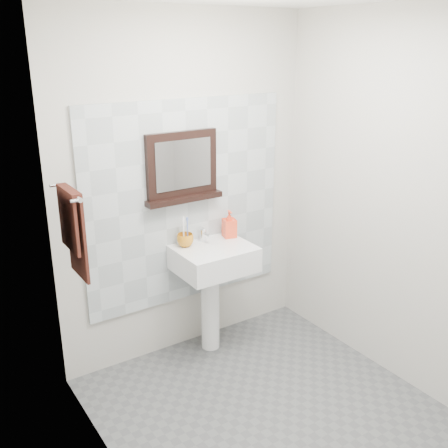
{
  "coord_description": "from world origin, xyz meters",
  "views": [
    {
      "loc": [
        -1.79,
        -2.12,
        2.27
      ],
      "look_at": [
        -0.03,
        0.55,
        1.15
      ],
      "focal_mm": 42.0,
      "sensor_mm": 36.0,
      "label": 1
    }
  ],
  "objects_px": {
    "soap_dispenser": "(229,224)",
    "hand_towel": "(73,227)",
    "framed_mirror": "(182,169)",
    "pedestal_sink": "(213,270)",
    "toothbrush_cup": "(185,240)"
  },
  "relations": [
    {
      "from": "pedestal_sink",
      "to": "framed_mirror",
      "type": "distance_m",
      "value": 0.78
    },
    {
      "from": "pedestal_sink",
      "to": "toothbrush_cup",
      "type": "relative_size",
      "value": 7.94
    },
    {
      "from": "toothbrush_cup",
      "to": "soap_dispenser",
      "type": "distance_m",
      "value": 0.38
    },
    {
      "from": "framed_mirror",
      "to": "hand_towel",
      "type": "distance_m",
      "value": 0.95
    },
    {
      "from": "soap_dispenser",
      "to": "hand_towel",
      "type": "bearing_deg",
      "value": -157.15
    },
    {
      "from": "framed_mirror",
      "to": "pedestal_sink",
      "type": "bearing_deg",
      "value": -53.45
    },
    {
      "from": "toothbrush_cup",
      "to": "framed_mirror",
      "type": "relative_size",
      "value": 0.21
    },
    {
      "from": "pedestal_sink",
      "to": "hand_towel",
      "type": "relative_size",
      "value": 1.75
    },
    {
      "from": "toothbrush_cup",
      "to": "soap_dispenser",
      "type": "xyz_separation_m",
      "value": [
        0.38,
        -0.02,
        0.06
      ]
    },
    {
      "from": "toothbrush_cup",
      "to": "hand_towel",
      "type": "height_order",
      "value": "hand_towel"
    },
    {
      "from": "pedestal_sink",
      "to": "hand_towel",
      "type": "xyz_separation_m",
      "value": [
        -1.03,
        -0.1,
        0.57
      ]
    },
    {
      "from": "soap_dispenser",
      "to": "hand_towel",
      "type": "distance_m",
      "value": 1.29
    },
    {
      "from": "toothbrush_cup",
      "to": "hand_towel",
      "type": "bearing_deg",
      "value": -165.99
    },
    {
      "from": "framed_mirror",
      "to": "soap_dispenser",
      "type": "bearing_deg",
      "value": -13.85
    },
    {
      "from": "soap_dispenser",
      "to": "hand_towel",
      "type": "height_order",
      "value": "hand_towel"
    }
  ]
}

